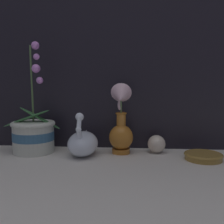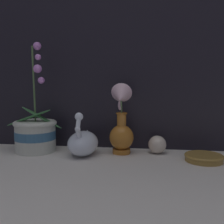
{
  "view_description": "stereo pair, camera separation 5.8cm",
  "coord_description": "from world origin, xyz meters",
  "px_view_note": "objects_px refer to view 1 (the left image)",
  "views": [
    {
      "loc": [
        0.09,
        -0.96,
        0.3
      ],
      "look_at": [
        -0.0,
        0.13,
        0.19
      ],
      "focal_mm": 42.0,
      "sensor_mm": 36.0,
      "label": 1
    },
    {
      "loc": [
        0.14,
        -0.95,
        0.3
      ],
      "look_at": [
        -0.0,
        0.13,
        0.19
      ],
      "focal_mm": 42.0,
      "sensor_mm": 36.0,
      "label": 2
    }
  ],
  "objects_px": {
    "blue_vase": "(121,126)",
    "amber_dish": "(203,156)",
    "glass_sphere": "(156,144)",
    "orchid_potted_plant": "(34,133)",
    "swan_figurine": "(83,142)"
  },
  "relations": [
    {
      "from": "glass_sphere",
      "to": "amber_dish",
      "type": "distance_m",
      "value": 0.2
    },
    {
      "from": "amber_dish",
      "to": "glass_sphere",
      "type": "bearing_deg",
      "value": 152.57
    },
    {
      "from": "orchid_potted_plant",
      "to": "amber_dish",
      "type": "height_order",
      "value": "orchid_potted_plant"
    },
    {
      "from": "blue_vase",
      "to": "amber_dish",
      "type": "relative_size",
      "value": 2.03
    },
    {
      "from": "blue_vase",
      "to": "glass_sphere",
      "type": "bearing_deg",
      "value": 10.07
    },
    {
      "from": "orchid_potted_plant",
      "to": "amber_dish",
      "type": "distance_m",
      "value": 0.73
    },
    {
      "from": "orchid_potted_plant",
      "to": "swan_figurine",
      "type": "distance_m",
      "value": 0.23
    },
    {
      "from": "swan_figurine",
      "to": "blue_vase",
      "type": "distance_m",
      "value": 0.18
    },
    {
      "from": "blue_vase",
      "to": "amber_dish",
      "type": "distance_m",
      "value": 0.36
    },
    {
      "from": "blue_vase",
      "to": "glass_sphere",
      "type": "xyz_separation_m",
      "value": [
        0.16,
        0.03,
        -0.08
      ]
    },
    {
      "from": "orchid_potted_plant",
      "to": "glass_sphere",
      "type": "height_order",
      "value": "orchid_potted_plant"
    },
    {
      "from": "glass_sphere",
      "to": "amber_dish",
      "type": "relative_size",
      "value": 0.52
    },
    {
      "from": "blue_vase",
      "to": "orchid_potted_plant",
      "type": "bearing_deg",
      "value": -178.99
    },
    {
      "from": "blue_vase",
      "to": "swan_figurine",
      "type": "bearing_deg",
      "value": -165.68
    },
    {
      "from": "swan_figurine",
      "to": "glass_sphere",
      "type": "xyz_separation_m",
      "value": [
        0.32,
        0.07,
        -0.02
      ]
    }
  ]
}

